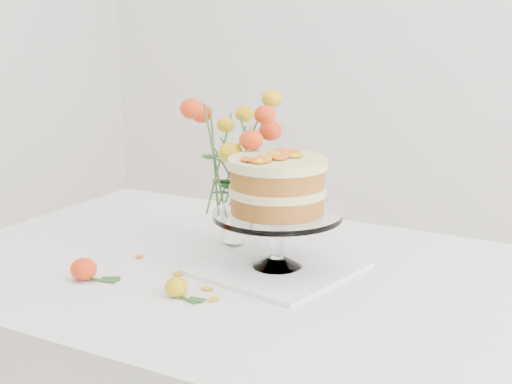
# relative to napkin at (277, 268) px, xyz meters

# --- Properties ---
(table) EXTENTS (1.43, 0.93, 0.76)m
(table) POSITION_rel_napkin_xyz_m (-0.05, -0.03, -0.09)
(table) COLOR tan
(table) RESTS_ON ground
(napkin) EXTENTS (0.35, 0.35, 0.01)m
(napkin) POSITION_rel_napkin_xyz_m (0.00, 0.00, 0.00)
(napkin) COLOR white
(napkin) RESTS_ON table
(cake_stand) EXTENTS (0.27, 0.27, 0.24)m
(cake_stand) POSITION_rel_napkin_xyz_m (0.00, -0.00, 0.17)
(cake_stand) COLOR white
(cake_stand) RESTS_ON napkin
(rose_vase) EXTENTS (0.27, 0.27, 0.38)m
(rose_vase) POSITION_rel_napkin_xyz_m (-0.17, 0.12, 0.22)
(rose_vase) COLOR white
(rose_vase) RESTS_ON table
(loose_rose_near) EXTENTS (0.08, 0.05, 0.04)m
(loose_rose_near) POSITION_rel_napkin_xyz_m (-0.10, -0.22, 0.01)
(loose_rose_near) COLOR yellow
(loose_rose_near) RESTS_ON table
(loose_rose_far) EXTENTS (0.10, 0.05, 0.05)m
(loose_rose_far) POSITION_rel_napkin_xyz_m (-0.32, -0.24, 0.02)
(loose_rose_far) COLOR red
(loose_rose_far) RESTS_ON table
(stray_petal_a) EXTENTS (0.03, 0.02, 0.00)m
(stray_petal_a) POSITION_rel_napkin_xyz_m (-0.17, -0.13, -0.00)
(stray_petal_a) COLOR gold
(stray_petal_a) RESTS_ON table
(stray_petal_b) EXTENTS (0.03, 0.02, 0.00)m
(stray_petal_b) POSITION_rel_napkin_xyz_m (-0.07, -0.17, -0.00)
(stray_petal_b) COLOR gold
(stray_petal_b) RESTS_ON table
(stray_petal_c) EXTENTS (0.03, 0.02, 0.00)m
(stray_petal_c) POSITION_rel_napkin_xyz_m (-0.03, -0.21, -0.00)
(stray_petal_c) COLOR gold
(stray_petal_c) RESTS_ON table
(stray_petal_d) EXTENTS (0.03, 0.02, 0.00)m
(stray_petal_d) POSITION_rel_napkin_xyz_m (-0.31, -0.08, -0.00)
(stray_petal_d) COLOR gold
(stray_petal_d) RESTS_ON table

